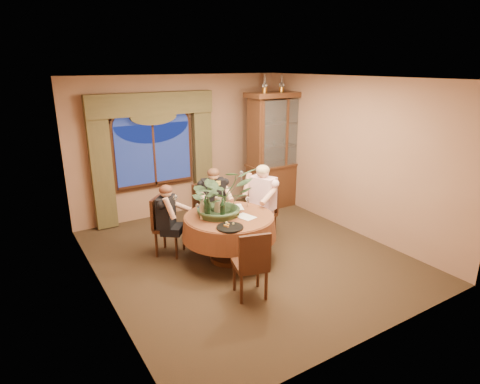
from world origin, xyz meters
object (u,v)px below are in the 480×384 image
stoneware_vase (218,205)px  wine_bottle_1 (202,209)px  oil_lamp_left (265,84)px  chair_back (169,226)px  oil_lamp_center (282,83)px  dining_table (229,238)px  chair_back_right (208,212)px  person_scarf (214,203)px  china_cabinet (280,150)px  oil_lamp_right (298,83)px  chair_right (262,214)px  wine_bottle_3 (207,210)px  person_back (166,221)px  wine_bottle_0 (222,209)px  person_pink (263,203)px  chair_front_left (250,263)px  olive_bowl (234,216)px  centerpiece_plant (220,174)px  wine_bottle_2 (206,206)px

stoneware_vase → wine_bottle_1: 0.33m
oil_lamp_left → chair_back: (-2.56, -1.02, -2.13)m
oil_lamp_center → dining_table: bearing=-142.9°
chair_back_right → person_scarf: person_scarf is taller
oil_lamp_left → stoneware_vase: (-1.94, -1.55, -1.73)m
chair_back → wine_bottle_1: wine_bottle_1 is taller
dining_table → chair_back_right: chair_back_right is taller
china_cabinet → oil_lamp_right: (0.43, 0.00, 1.39)m
oil_lamp_center → stoneware_vase: size_ratio=1.25×
chair_right → wine_bottle_3: 1.37m
stoneware_vase → person_back: bearing=145.6°
china_cabinet → chair_back_right: size_ratio=2.55×
chair_back_right → wine_bottle_0: (-0.28, -1.03, 0.44)m
dining_table → person_pink: (0.89, 0.36, 0.31)m
oil_lamp_center → chair_front_left: size_ratio=0.35×
person_back → stoneware_vase: (0.69, -0.47, 0.28)m
oil_lamp_left → olive_bowl: bearing=-134.8°
dining_table → person_back: size_ratio=1.23×
person_back → oil_lamp_right: bearing=146.1°
person_pink → wine_bottle_0: 1.18m
person_back → chair_right: bearing=119.8°
oil_lamp_right → person_scarf: oil_lamp_right is taller
olive_bowl → wine_bottle_0: size_ratio=0.46×
oil_lamp_right → wine_bottle_0: (-2.87, -1.82, -1.70)m
oil_lamp_right → chair_back: bearing=-163.3°
chair_back_right → chair_back: bearing=22.5°
chair_back_right → centerpiece_plant: size_ratio=0.85×
dining_table → stoneware_vase: stoneware_vase is taller
chair_back → person_scarf: 0.99m
wine_bottle_1 → wine_bottle_2: 0.13m
chair_right → person_pink: person_pink is taller
china_cabinet → centerpiece_plant: china_cabinet is taller
oil_lamp_left → chair_back_right: 2.86m
china_cabinet → wine_bottle_1: bearing=-148.8°
wine_bottle_2 → wine_bottle_3: (-0.05, -0.17, 0.00)m
oil_lamp_center → chair_right: (-1.39, -1.35, -2.13)m
person_pink → stoneware_vase: (-0.99, -0.20, 0.20)m
oil_lamp_left → person_pink: 2.54m
wine_bottle_0 → oil_lamp_left: bearing=42.0°
oil_lamp_center → chair_back: 3.81m
oil_lamp_right → wine_bottle_0: oil_lamp_right is taller
person_back → wine_bottle_1: 0.72m
oil_lamp_left → wine_bottle_3: (-2.21, -1.71, -1.70)m
oil_lamp_center → person_back: size_ratio=0.28×
person_pink → wine_bottle_0: size_ratio=4.16×
chair_right → person_pink: size_ratio=0.70×
oil_lamp_right → person_pink: (-1.80, -1.35, -1.93)m
person_scarf → wine_bottle_1: (-0.65, -0.85, 0.28)m
chair_front_left → chair_back: bearing=119.4°
dining_table → wine_bottle_2: 0.65m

